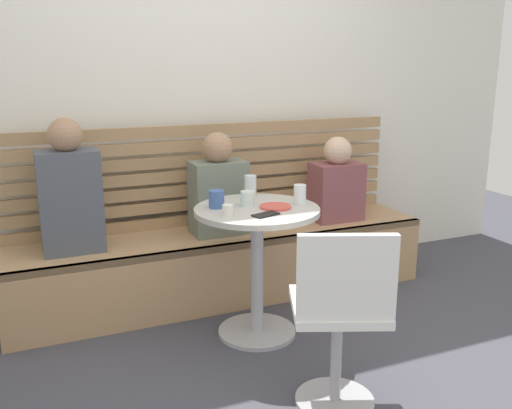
{
  "coord_description": "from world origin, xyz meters",
  "views": [
    {
      "loc": [
        -1.18,
        -2.06,
        1.5
      ],
      "look_at": [
        -0.01,
        0.66,
        0.75
      ],
      "focal_mm": 39.57,
      "sensor_mm": 36.0,
      "label": 1
    }
  ],
  "objects_px": {
    "cup_espresso_small": "(228,210)",
    "cup_glass_tall": "(250,185)",
    "cup_glass_short": "(248,198)",
    "person_adult": "(70,193)",
    "person_child_left": "(218,190)",
    "person_child_middle": "(336,184)",
    "booth_bench": "(224,264)",
    "white_chair": "(341,314)",
    "cafe_table": "(257,247)",
    "plate_small": "(275,207)",
    "phone_on_table": "(266,215)",
    "cup_water_clear": "(300,195)",
    "cup_mug_blue": "(217,199)"
  },
  "relations": [
    {
      "from": "cup_espresso_small",
      "to": "cup_glass_short",
      "type": "relative_size",
      "value": 0.7
    },
    {
      "from": "cafe_table",
      "to": "cup_glass_short",
      "type": "distance_m",
      "value": 0.27
    },
    {
      "from": "cafe_table",
      "to": "cup_glass_short",
      "type": "xyz_separation_m",
      "value": [
        -0.03,
        0.07,
        0.26
      ]
    },
    {
      "from": "cup_mug_blue",
      "to": "booth_bench",
      "type": "bearing_deg",
      "value": 66.08
    },
    {
      "from": "cup_water_clear",
      "to": "person_child_left",
      "type": "bearing_deg",
      "value": 114.17
    },
    {
      "from": "booth_bench",
      "to": "cup_water_clear",
      "type": "relative_size",
      "value": 24.55
    },
    {
      "from": "cafe_table",
      "to": "person_child_left",
      "type": "relative_size",
      "value": 1.15
    },
    {
      "from": "plate_small",
      "to": "cup_glass_tall",
      "type": "bearing_deg",
      "value": 92.1
    },
    {
      "from": "white_chair",
      "to": "person_adult",
      "type": "relative_size",
      "value": 1.11
    },
    {
      "from": "cup_espresso_small",
      "to": "plate_small",
      "type": "distance_m",
      "value": 0.29
    },
    {
      "from": "cup_glass_short",
      "to": "phone_on_table",
      "type": "bearing_deg",
      "value": -88.3
    },
    {
      "from": "cup_espresso_small",
      "to": "cup_water_clear",
      "type": "bearing_deg",
      "value": 6.86
    },
    {
      "from": "person_child_middle",
      "to": "cup_glass_tall",
      "type": "xyz_separation_m",
      "value": [
        -0.75,
        -0.27,
        0.11
      ]
    },
    {
      "from": "cafe_table",
      "to": "white_chair",
      "type": "bearing_deg",
      "value": -87.37
    },
    {
      "from": "white_chair",
      "to": "cup_glass_short",
      "type": "relative_size",
      "value": 10.63
    },
    {
      "from": "white_chair",
      "to": "cup_mug_blue",
      "type": "bearing_deg",
      "value": 104.71
    },
    {
      "from": "cup_water_clear",
      "to": "plate_small",
      "type": "height_order",
      "value": "cup_water_clear"
    },
    {
      "from": "person_child_middle",
      "to": "booth_bench",
      "type": "bearing_deg",
      "value": 178.67
    },
    {
      "from": "white_chair",
      "to": "cup_glass_tall",
      "type": "relative_size",
      "value": 7.08
    },
    {
      "from": "cup_glass_short",
      "to": "cup_mug_blue",
      "type": "height_order",
      "value": "cup_mug_blue"
    },
    {
      "from": "cup_glass_tall",
      "to": "cup_espresso_small",
      "type": "bearing_deg",
      "value": -127.74
    },
    {
      "from": "phone_on_table",
      "to": "white_chair",
      "type": "bearing_deg",
      "value": 168.63
    },
    {
      "from": "booth_bench",
      "to": "person_adult",
      "type": "height_order",
      "value": "person_adult"
    },
    {
      "from": "cafe_table",
      "to": "phone_on_table",
      "type": "height_order",
      "value": "phone_on_table"
    },
    {
      "from": "plate_small",
      "to": "person_adult",
      "type": "bearing_deg",
      "value": 148.5
    },
    {
      "from": "person_adult",
      "to": "booth_bench",
      "type": "bearing_deg",
      "value": -0.04
    },
    {
      "from": "cup_espresso_small",
      "to": "cup_glass_tall",
      "type": "height_order",
      "value": "cup_glass_tall"
    },
    {
      "from": "cup_water_clear",
      "to": "cup_glass_tall",
      "type": "relative_size",
      "value": 0.92
    },
    {
      "from": "person_adult",
      "to": "cup_glass_short",
      "type": "xyz_separation_m",
      "value": [
        0.88,
        -0.5,
        -0.0
      ]
    },
    {
      "from": "phone_on_table",
      "to": "cup_water_clear",
      "type": "bearing_deg",
      "value": -79.47
    },
    {
      "from": "person_child_middle",
      "to": "cup_glass_tall",
      "type": "relative_size",
      "value": 4.79
    },
    {
      "from": "person_child_left",
      "to": "cup_glass_tall",
      "type": "xyz_separation_m",
      "value": [
        0.1,
        -0.29,
        0.08
      ]
    },
    {
      "from": "booth_bench",
      "to": "white_chair",
      "type": "distance_m",
      "value": 1.4
    },
    {
      "from": "cup_glass_short",
      "to": "cup_glass_tall",
      "type": "relative_size",
      "value": 0.67
    },
    {
      "from": "cafe_table",
      "to": "plate_small",
      "type": "xyz_separation_m",
      "value": [
        0.09,
        -0.04,
        0.23
      ]
    },
    {
      "from": "cup_water_clear",
      "to": "person_child_middle",
      "type": "bearing_deg",
      "value": 44.5
    },
    {
      "from": "cup_glass_tall",
      "to": "plate_small",
      "type": "relative_size",
      "value": 0.71
    },
    {
      "from": "booth_bench",
      "to": "cup_glass_short",
      "type": "xyz_separation_m",
      "value": [
        -0.04,
        -0.5,
        0.56
      ]
    },
    {
      "from": "white_chair",
      "to": "person_adult",
      "type": "distance_m",
      "value": 1.7
    },
    {
      "from": "cup_mug_blue",
      "to": "cup_glass_tall",
      "type": "height_order",
      "value": "cup_glass_tall"
    },
    {
      "from": "cup_glass_short",
      "to": "cup_water_clear",
      "type": "xyz_separation_m",
      "value": [
        0.27,
        -0.09,
        0.02
      ]
    },
    {
      "from": "person_adult",
      "to": "cup_glass_tall",
      "type": "xyz_separation_m",
      "value": [
        0.98,
        -0.29,
        0.02
      ]
    },
    {
      "from": "booth_bench",
      "to": "cup_mug_blue",
      "type": "height_order",
      "value": "cup_mug_blue"
    },
    {
      "from": "person_child_left",
      "to": "person_child_middle",
      "type": "bearing_deg",
      "value": -1.16
    },
    {
      "from": "person_adult",
      "to": "person_child_left",
      "type": "bearing_deg",
      "value": -0.15
    },
    {
      "from": "cafe_table",
      "to": "white_chair",
      "type": "height_order",
      "value": "white_chair"
    },
    {
      "from": "cup_mug_blue",
      "to": "plate_small",
      "type": "xyz_separation_m",
      "value": [
        0.29,
        -0.13,
        -0.04
      ]
    },
    {
      "from": "white_chair",
      "to": "person_adult",
      "type": "height_order",
      "value": "person_adult"
    },
    {
      "from": "plate_small",
      "to": "cup_glass_short",
      "type": "bearing_deg",
      "value": 137.65
    },
    {
      "from": "white_chair",
      "to": "cup_mug_blue",
      "type": "xyz_separation_m",
      "value": [
        -0.24,
        0.9,
        0.32
      ]
    }
  ]
}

